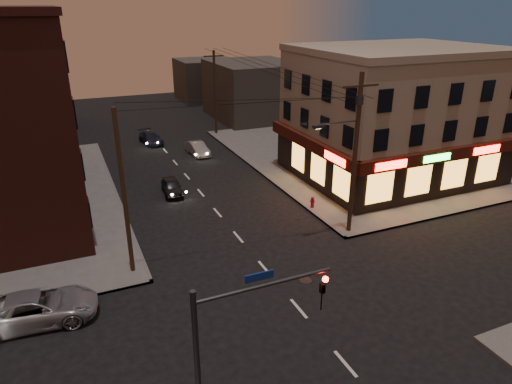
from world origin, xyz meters
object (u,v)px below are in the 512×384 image
sedan_mid (197,149)px  fire_hydrant (313,202)px  suv_cross (37,308)px  sedan_near (172,187)px  sedan_far (151,138)px

sedan_mid → fire_hydrant: 16.12m
fire_hydrant → suv_cross: bearing=-162.0°
sedan_near → suv_cross: bearing=-121.7°
suv_cross → sedan_near: size_ratio=1.55×
fire_hydrant → sedan_near: bearing=141.2°
suv_cross → sedan_far: bearing=-16.0°
sedan_mid → suv_cross: bearing=-128.4°
sedan_mid → sedan_far: (-3.39, 5.67, -0.03)m
suv_cross → sedan_far: suv_cross is taller
sedan_far → suv_cross: bearing=-118.8°
suv_cross → fire_hydrant: 18.88m
suv_cross → fire_hydrant: suv_cross is taller
suv_cross → sedan_far: 29.21m
sedan_near → sedan_mid: bearing=66.8°
sedan_mid → sedan_far: sedan_mid is taller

